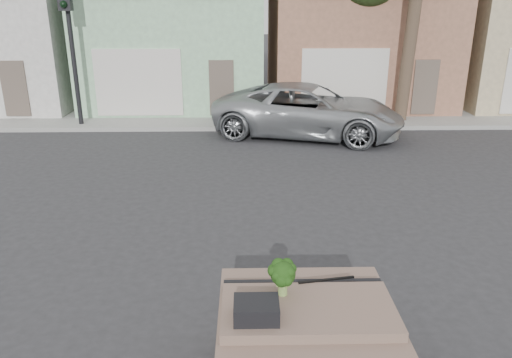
{
  "coord_description": "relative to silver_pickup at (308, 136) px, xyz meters",
  "views": [
    {
      "loc": [
        -0.68,
        -7.83,
        4.31
      ],
      "look_at": [
        -0.5,
        0.5,
        1.3
      ],
      "focal_mm": 35.0,
      "sensor_mm": 36.0,
      "label": 1
    }
  ],
  "objects": [
    {
      "name": "silver_pickup",
      "position": [
        0.0,
        0.0,
        0.0
      ],
      "size": [
        6.72,
        4.46,
        1.71
      ],
      "primitive_type": "imported",
      "rotation": [
        0.0,
        0.0,
        1.29
      ],
      "color": "#A2A6AA",
      "rests_on": "ground"
    },
    {
      "name": "ground_plane",
      "position": [
        -1.4,
        -8.33,
        0.0
      ],
      "size": [
        120.0,
        120.0,
        0.0
      ],
      "primitive_type": "plane",
      "color": "#303033",
      "rests_on": "ground"
    },
    {
      "name": "sidewalk",
      "position": [
        -1.4,
        2.17,
        0.07
      ],
      "size": [
        40.0,
        3.0,
        0.15
      ],
      "primitive_type": "cube",
      "color": "gray",
      "rests_on": "ground"
    },
    {
      "name": "tree_near",
      "position": [
        3.6,
        1.47,
        4.25
      ],
      "size": [
        4.4,
        4.0,
        8.5
      ],
      "primitive_type": "cube",
      "color": "#273E19",
      "rests_on": "ground"
    },
    {
      "name": "traffic_signal",
      "position": [
        -7.9,
        1.17,
        2.55
      ],
      "size": [
        0.4,
        0.4,
        5.1
      ],
      "primitive_type": "cube",
      "color": "black",
      "rests_on": "ground"
    },
    {
      "name": "townhouse_mint",
      "position": [
        -4.9,
        6.17,
        3.77
      ],
      "size": [
        7.2,
        8.2,
        7.55
      ],
      "primitive_type": "cube",
      "color": "#9ACB9F",
      "rests_on": "ground"
    },
    {
      "name": "car_dashboard",
      "position": [
        -1.4,
        -11.33,
        0.56
      ],
      "size": [
        2.0,
        1.8,
        1.12
      ],
      "primitive_type": "cube",
      "color": "#785F51",
      "rests_on": "ground"
    },
    {
      "name": "wiper_arm",
      "position": [
        -1.12,
        -10.95,
        1.13
      ],
      "size": [
        0.69,
        0.15,
        0.02
      ],
      "primitive_type": "cube",
      "rotation": [
        0.0,
        0.0,
        0.17
      ],
      "color": "black",
      "rests_on": "car_dashboard"
    },
    {
      "name": "instrument_hump",
      "position": [
        -1.98,
        -11.68,
        1.22
      ],
      "size": [
        0.48,
        0.38,
        0.2
      ],
      "primitive_type": "cube",
      "color": "black",
      "rests_on": "car_dashboard"
    },
    {
      "name": "townhouse_tan",
      "position": [
        2.6,
        6.17,
        3.77
      ],
      "size": [
        7.2,
        8.2,
        7.55
      ],
      "primitive_type": "cube",
      "color": "#96644D",
      "rests_on": "ground"
    },
    {
      "name": "broccoli",
      "position": [
        -1.67,
        -11.24,
        1.33
      ],
      "size": [
        0.48,
        0.48,
        0.42
      ],
      "primitive_type": "cube",
      "rotation": [
        0.0,
        0.0,
        5.67
      ],
      "color": "#16320D",
      "rests_on": "car_dashboard"
    }
  ]
}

